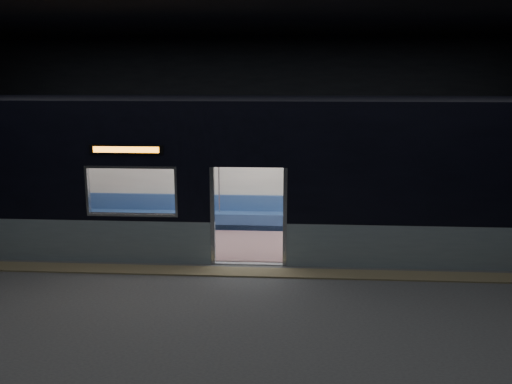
# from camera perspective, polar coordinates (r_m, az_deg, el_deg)

# --- Properties ---
(station_floor) EXTENTS (24.00, 14.00, 0.01)m
(station_floor) POSITION_cam_1_polar(r_m,az_deg,el_deg) (10.37, -1.23, -9.61)
(station_floor) COLOR #47494C
(station_floor) RESTS_ON ground
(station_envelope) EXTENTS (24.00, 14.00, 5.00)m
(station_envelope) POSITION_cam_1_polar(r_m,az_deg,el_deg) (9.62, -1.33, 11.11)
(station_envelope) COLOR black
(station_envelope) RESTS_ON station_floor
(tactile_strip) EXTENTS (22.80, 0.50, 0.03)m
(tactile_strip) POSITION_cam_1_polar(r_m,az_deg,el_deg) (10.87, -0.97, -8.43)
(tactile_strip) COLOR #8C7F59
(tactile_strip) RESTS_ON station_floor
(metro_car) EXTENTS (18.00, 3.04, 3.35)m
(metro_car) POSITION_cam_1_polar(r_m,az_deg,el_deg) (12.32, -0.25, 2.87)
(metro_car) COLOR #91A4AD
(metro_car) RESTS_ON station_floor
(passenger) EXTENTS (0.43, 0.74, 1.43)m
(passenger) POSITION_cam_1_polar(r_m,az_deg,el_deg) (13.77, 15.53, -0.92)
(passenger) COLOR black
(passenger) RESTS_ON metro_car
(handbag) EXTENTS (0.30, 0.26, 0.15)m
(handbag) POSITION_cam_1_polar(r_m,az_deg,el_deg) (13.57, 15.60, -1.69)
(handbag) COLOR black
(handbag) RESTS_ON passenger
(transit_map) EXTENTS (1.01, 0.03, 0.66)m
(transit_map) POSITION_cam_1_polar(r_m,az_deg,el_deg) (13.88, 14.19, 2.02)
(transit_map) COLOR white
(transit_map) RESTS_ON metro_car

